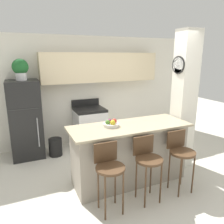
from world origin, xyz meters
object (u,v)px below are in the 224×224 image
at_px(bar_stool_mid, 148,159).
at_px(fruit_bowl, 111,124).
at_px(refrigerator, 26,119).
at_px(potted_plant_on_fridge, 20,68).
at_px(trash_bin, 56,147).
at_px(stove_range, 90,127).
at_px(bar_stool_left, 109,168).
at_px(bar_stool_right, 181,152).

distance_m(bar_stool_mid, fruit_bowl, 0.80).
height_order(refrigerator, potted_plant_on_fridge, potted_plant_on_fridge).
distance_m(potted_plant_on_fridge, trash_bin, 1.76).
bearing_deg(stove_range, trash_bin, -163.66).
bearing_deg(stove_range, bar_stool_left, -101.51).
bearing_deg(refrigerator, bar_stool_left, -67.88).
bearing_deg(trash_bin, refrigerator, 156.52).
bearing_deg(refrigerator, fruit_bowl, -53.47).
xyz_separation_m(potted_plant_on_fridge, fruit_bowl, (1.23, -1.66, -0.81)).
xyz_separation_m(bar_stool_mid, fruit_bowl, (-0.30, 0.63, 0.40)).
distance_m(refrigerator, trash_bin, 0.85).
bearing_deg(bar_stool_right, trash_bin, 127.90).
height_order(refrigerator, bar_stool_mid, refrigerator).
height_order(potted_plant_on_fridge, fruit_bowl, potted_plant_on_fridge).
bearing_deg(refrigerator, stove_range, 0.86).
distance_m(stove_range, bar_stool_right, 2.43).
height_order(bar_stool_left, bar_stool_mid, same).
height_order(refrigerator, bar_stool_left, refrigerator).
xyz_separation_m(refrigerator, potted_plant_on_fridge, (-0.00, 0.00, 1.04)).
distance_m(bar_stool_right, trash_bin, 2.64).
bearing_deg(bar_stool_mid, trash_bin, 115.88).
relative_size(fruit_bowl, trash_bin, 0.68).
height_order(stove_range, potted_plant_on_fridge, potted_plant_on_fridge).
height_order(stove_range, bar_stool_right, stove_range).
relative_size(stove_range, bar_stool_mid, 1.12).
bearing_deg(bar_stool_left, trash_bin, 100.87).
bearing_deg(bar_stool_mid, bar_stool_right, 0.00).
height_order(bar_stool_left, potted_plant_on_fridge, potted_plant_on_fridge).
distance_m(stove_range, bar_stool_left, 2.36).
height_order(bar_stool_mid, bar_stool_right, same).
height_order(bar_stool_right, potted_plant_on_fridge, potted_plant_on_fridge).
relative_size(bar_stool_mid, trash_bin, 2.52).
distance_m(bar_stool_left, potted_plant_on_fridge, 2.75).
bearing_deg(fruit_bowl, bar_stool_left, -115.56).
distance_m(potted_plant_on_fridge, fruit_bowl, 2.22).
bearing_deg(fruit_bowl, bar_stool_mid, -64.26).
height_order(stove_range, bar_stool_left, stove_range).
height_order(bar_stool_right, trash_bin, bar_stool_right).
distance_m(stove_range, bar_stool_mid, 2.32).
bearing_deg(trash_bin, stove_range, 16.34).
xyz_separation_m(refrigerator, trash_bin, (0.53, -0.23, -0.62)).
relative_size(bar_stool_mid, fruit_bowl, 3.69).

